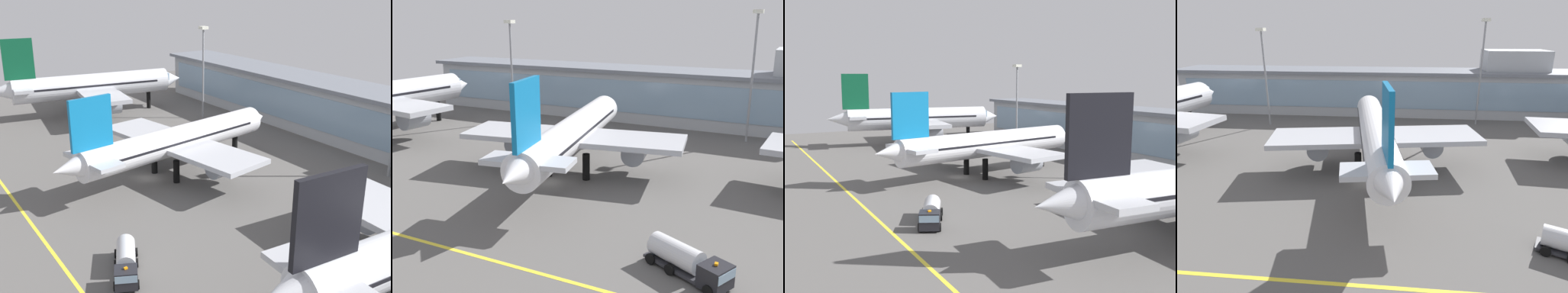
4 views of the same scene
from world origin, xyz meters
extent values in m
plane|color=#5B5956|center=(0.00, 0.00, 0.00)|extent=(180.00, 180.00, 0.00)
cube|color=yellow|center=(0.00, -22.00, 0.01)|extent=(144.00, 0.50, 0.01)
cube|color=#ADB2B7|center=(0.00, 46.71, 5.58)|extent=(113.65, 12.00, 11.15)
cube|color=#84A3BC|center=(0.00, 40.66, 6.13)|extent=(109.11, 0.20, 7.14)
cube|color=slate|center=(0.00, 46.71, 11.55)|extent=(116.65, 14.00, 0.80)
cylinder|color=black|center=(-50.34, 6.89, 2.41)|extent=(1.10, 1.10, 4.82)
cylinder|color=black|center=(-43.18, 5.81, 2.41)|extent=(1.10, 1.10, 4.82)
cylinder|color=black|center=(-44.05, 24.32, 2.41)|extent=(1.10, 1.10, 4.82)
cylinder|color=silver|center=(-46.29, 9.47, 7.54)|extent=(11.86, 39.98, 6.03)
cone|color=silver|center=(-43.07, 30.80, 7.54)|extent=(6.47, 6.22, 5.73)
cone|color=silver|center=(-49.55, -12.15, 7.99)|extent=(6.06, 7.32, 5.12)
cube|color=#84A3BC|center=(-43.57, 27.45, 8.59)|extent=(5.10, 4.85, 1.81)
cube|color=black|center=(-46.29, 9.47, 7.99)|extent=(10.98, 33.74, 0.48)
cube|color=#B7BAC1|center=(-46.29, 9.47, 6.78)|extent=(37.26, 14.79, 0.96)
cylinder|color=#999EA8|center=(-56.11, 12.40, 4.40)|extent=(4.94, 5.71, 4.22)
cylinder|color=#999EA8|center=(-36.04, 9.37, 4.40)|extent=(4.94, 5.71, 4.22)
cube|color=#0C4C2D|center=(-48.88, -7.72, 15.37)|extent=(1.78, 7.14, 9.65)
cube|color=#B7BAC1|center=(-48.88, -7.72, 8.44)|extent=(12.12, 6.03, 0.77)
cylinder|color=black|center=(-1.49, 2.35, 2.01)|extent=(1.10, 1.10, 4.02)
cylinder|color=black|center=(4.45, 3.36, 2.01)|extent=(1.10, 1.10, 4.02)
cylinder|color=black|center=(-1.59, 20.80, 2.01)|extent=(1.10, 1.10, 4.02)
cylinder|color=white|center=(0.95, 5.97, 6.28)|extent=(11.62, 39.85, 5.02)
cone|color=white|center=(-2.64, 26.96, 6.28)|extent=(5.47, 5.26, 4.77)
cone|color=white|center=(4.58, -15.26, 6.66)|extent=(5.14, 6.17, 4.27)
cube|color=#84A3BC|center=(-2.12, 23.92, 7.16)|extent=(4.31, 4.10, 1.51)
cube|color=black|center=(0.95, 5.97, 6.66)|extent=(10.60, 33.62, 0.40)
cube|color=#B7BAC1|center=(0.95, 5.97, 5.65)|extent=(35.15, 15.10, 0.80)
cylinder|color=#999EA8|center=(-8.69, 5.77, 3.67)|extent=(4.33, 5.66, 3.52)
cylinder|color=#999EA8|center=(10.10, 8.99, 3.67)|extent=(4.33, 5.66, 3.52)
cube|color=#0F6BA8|center=(3.88, -11.19, 12.81)|extent=(1.79, 7.12, 8.04)
cube|color=#B7BAC1|center=(3.88, -11.19, 7.03)|extent=(11.47, 6.13, 0.64)
cone|color=silver|center=(45.59, -10.99, 7.08)|extent=(4.94, 6.18, 4.54)
cylinder|color=#999EA8|center=(36.74, 14.84, 3.90)|extent=(4.12, 5.89, 3.74)
cube|color=black|center=(45.90, -6.52, 13.62)|extent=(1.18, 7.84, 8.54)
cube|color=#B7BAC1|center=(45.90, -6.52, 7.48)|extent=(12.45, 5.61, 0.68)
cylinder|color=black|center=(28.28, -16.42, 0.55)|extent=(1.12, 0.75, 1.10)
cylinder|color=black|center=(27.15, -18.76, 0.55)|extent=(1.12, 0.75, 1.10)
cylinder|color=black|center=(24.22, -14.47, 0.55)|extent=(1.12, 0.75, 1.10)
cylinder|color=black|center=(23.10, -16.81, 0.55)|extent=(1.12, 0.75, 1.10)
cylinder|color=black|center=(21.95, -13.38, 0.55)|extent=(1.12, 0.75, 1.10)
cylinder|color=black|center=(20.83, -15.72, 0.55)|extent=(1.12, 0.75, 1.10)
cube|color=#2D2D33|center=(23.82, -15.72, 0.45)|extent=(7.83, 5.39, 0.30)
cube|color=black|center=(27.47, -17.48, 1.40)|extent=(3.24, 3.36, 2.20)
cube|color=#84A3BC|center=(27.47, -17.48, 1.88)|extent=(3.28, 3.30, 0.88)
cylinder|color=silver|center=(23.34, -15.49, 1.75)|extent=(6.03, 4.49, 2.30)
cube|color=orange|center=(27.47, -17.48, 2.62)|extent=(0.30, 0.40, 0.20)
cylinder|color=gray|center=(-27.63, 30.98, 10.99)|extent=(0.44, 0.44, 21.99)
cube|color=silver|center=(-27.63, 30.98, 22.34)|extent=(1.80, 1.80, 0.70)
camera|label=1|loc=(71.19, -37.27, 33.19)|focal=44.97mm
camera|label=2|loc=(33.05, -55.06, 23.85)|focal=42.37mm
camera|label=3|loc=(81.54, -39.38, 19.48)|focal=43.48mm
camera|label=4|loc=(5.89, -47.03, 22.57)|focal=31.08mm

